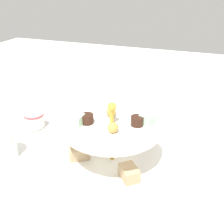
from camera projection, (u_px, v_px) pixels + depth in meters
name	position (u px, v px, depth m)	size (l,w,h in m)	color
ground_plane	(112.00, 162.00, 0.67)	(2.40, 2.40, 0.00)	white
tiered_serving_stand	(112.00, 146.00, 0.65)	(0.28, 0.28, 0.16)	white
water_glass_tall_right	(188.00, 113.00, 0.79)	(0.07, 0.07, 0.11)	silver
water_glass_short_left	(3.00, 145.00, 0.68)	(0.06, 0.06, 0.07)	silver
teacup_with_saucer	(35.00, 121.00, 0.81)	(0.09, 0.09, 0.05)	white
butter_knife_right	(99.00, 106.00, 0.96)	(0.17, 0.01, 0.00)	silver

